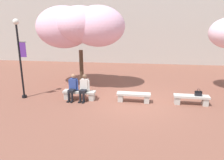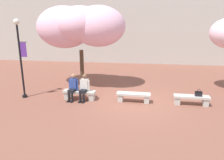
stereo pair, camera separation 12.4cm
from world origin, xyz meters
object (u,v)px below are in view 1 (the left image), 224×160
Objects in this scene: person_seated_right at (84,86)px; cherry_tree_main at (79,26)px; stone_bench_center at (191,99)px; lamp_post_with_banner at (20,52)px; stone_bench_near_west at (134,96)px; person_seated_left at (73,86)px; handbag at (198,93)px; stone_bench_west_end at (79,94)px.

cherry_tree_main is (-0.75, 2.23, 2.76)m from person_seated_right.
lamp_post_with_banner is (-8.16, -0.10, 2.03)m from stone_bench_center.
stone_bench_near_west is 4.96m from cherry_tree_main.
person_seated_left is at bearing -179.46° from stone_bench_center.
stone_bench_center is at bearing 0.67° from lamp_post_with_banner.
person_seated_right is 3.51m from lamp_post_with_banner.
person_seated_right is 0.33× the size of lamp_post_with_banner.
stone_bench_near_west is 2.66m from stone_bench_center.
stone_bench_center is 0.42× the size of lamp_post_with_banner.
stone_bench_near_west is at bearing -34.74° from cherry_tree_main.
stone_bench_center is 1.24× the size of person_seated_left.
handbag reaches higher than stone_bench_near_west.
stone_bench_near_west is at bearing 1.02° from person_seated_left.
stone_bench_near_west is 1.00× the size of stone_bench_center.
stone_bench_west_end is 1.00× the size of stone_bench_center.
stone_bench_west_end is 1.24× the size of person_seated_right.
stone_bench_west_end is 4.73× the size of handbag.
stone_bench_center is 0.40m from handbag.
lamp_post_with_banner is at bearing -179.47° from handbag.
person_seated_left is 0.56m from person_seated_right.
stone_bench_near_west is 2.96m from handbag.
lamp_post_with_banner reaches higher than stone_bench_west_end.
person_seated_left and person_seated_right have the same top height.
person_seated_right is at bearing -179.61° from handbag.
stone_bench_west_end is at bearing -77.60° from cherry_tree_main.
handbag is (2.94, -0.02, 0.28)m from stone_bench_near_west.
person_seated_right is (-5.06, -0.05, 0.40)m from stone_bench_center.
stone_bench_near_west is 2.98m from person_seated_left.
cherry_tree_main reaches higher than stone_bench_center.
stone_bench_west_end and stone_bench_center have the same top height.
stone_bench_west_end and stone_bench_near_west have the same top height.
stone_bench_center is 6.96m from cherry_tree_main.
stone_bench_west_end is 1.24× the size of person_seated_left.
stone_bench_west_end is at bearing 10.18° from person_seated_left.
lamp_post_with_banner reaches higher than stone_bench_center.
lamp_post_with_banner is at bearing -179.22° from person_seated_right.
person_seated_left is 3.56m from cherry_tree_main.
stone_bench_center is at bearing 176.58° from handbag.
person_seated_right reaches higher than handbag.
stone_bench_west_end is 3.87m from cherry_tree_main.
stone_bench_center is at bearing 0.00° from stone_bench_west_end.
lamp_post_with_banner is at bearing -179.33° from stone_bench_center.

